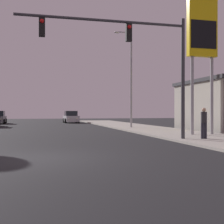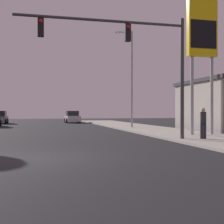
# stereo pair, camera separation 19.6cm
# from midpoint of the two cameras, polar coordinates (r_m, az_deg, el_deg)

# --- Properties ---
(ground_plane) EXTENTS (120.00, 120.00, 0.00)m
(ground_plane) POSITION_cam_midpoint_polar(r_m,az_deg,el_deg) (10.93, -13.83, -8.26)
(ground_plane) COLOR black
(sidewalk_right) EXTENTS (5.00, 60.00, 0.12)m
(sidewalk_right) POSITION_cam_midpoint_polar(r_m,az_deg,el_deg) (22.94, 10.63, -3.73)
(sidewalk_right) COLOR #9E998E
(sidewalk_right) RESTS_ON ground
(car_silver) EXTENTS (2.04, 4.34, 1.68)m
(car_silver) POSITION_cam_midpoint_polar(r_m,az_deg,el_deg) (44.47, -7.64, -0.98)
(car_silver) COLOR #B7B7BC
(car_silver) RESTS_ON ground
(traffic_light_mast) EXTENTS (8.89, 0.36, 6.50)m
(traffic_light_mast) POSITION_cam_midpoint_polar(r_m,az_deg,el_deg) (16.61, 4.20, 11.27)
(traffic_light_mast) COLOR #38383D
(traffic_light_mast) RESTS_ON sidewalk_right
(street_lamp) EXTENTS (1.74, 0.24, 9.00)m
(street_lamp) POSITION_cam_midpoint_polar(r_m,az_deg,el_deg) (29.37, 3.10, 6.99)
(street_lamp) COLOR #99999E
(street_lamp) RESTS_ON sidewalk_right
(gas_station_sign) EXTENTS (2.00, 0.42, 9.00)m
(gas_station_sign) POSITION_cam_midpoint_polar(r_m,az_deg,el_deg) (21.47, 15.90, 13.63)
(gas_station_sign) COLOR #99999E
(gas_station_sign) RESTS_ON sidewalk_right
(pedestrian_on_sidewalk) EXTENTS (0.34, 0.32, 1.67)m
(pedestrian_on_sidewalk) POSITION_cam_midpoint_polar(r_m,az_deg,el_deg) (17.51, 16.15, -1.72)
(pedestrian_on_sidewalk) COLOR #23232D
(pedestrian_on_sidewalk) RESTS_ON sidewalk_right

